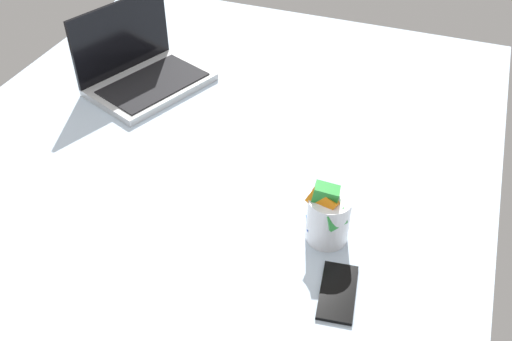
# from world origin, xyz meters

# --- Properties ---
(bed_mattress) EXTENTS (1.80, 1.40, 0.18)m
(bed_mattress) POSITION_xyz_m (0.00, 0.00, 0.09)
(bed_mattress) COLOR silver
(bed_mattress) RESTS_ON ground
(laptop) EXTENTS (0.39, 0.34, 0.23)m
(laptop) POSITION_xyz_m (0.28, 0.31, 0.22)
(laptop) COLOR #B7BABC
(laptop) RESTS_ON bed_mattress
(snack_cup) EXTENTS (0.10, 0.10, 0.14)m
(snack_cup) POSITION_xyz_m (-0.13, -0.35, 0.24)
(snack_cup) COLOR silver
(snack_cup) RESTS_ON bed_mattress
(cell_phone) EXTENTS (0.15, 0.09, 0.01)m
(cell_phone) POSITION_xyz_m (-0.27, -0.42, 0.18)
(cell_phone) COLOR black
(cell_phone) RESTS_ON bed_mattress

